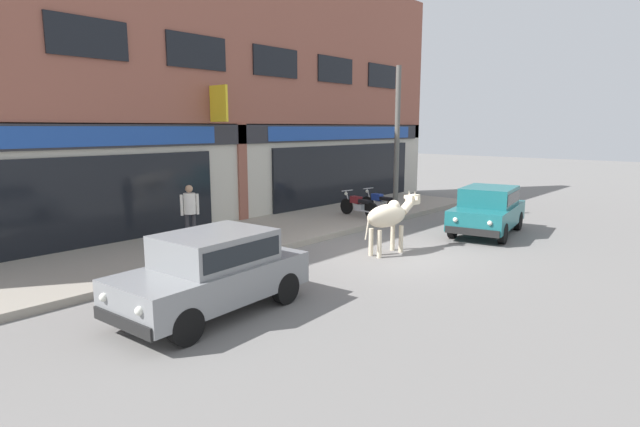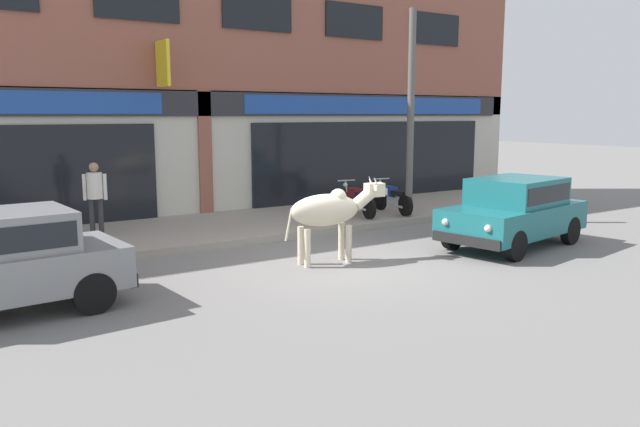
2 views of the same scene
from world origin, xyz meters
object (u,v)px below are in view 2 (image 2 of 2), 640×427
object	(u,v)px
cow	(330,210)
motorcycle_0	(357,201)
utility_pole	(411,115)
pedestrian	(95,191)
motorcycle_1	(392,198)
car_1	(515,209)

from	to	relation	value
cow	motorcycle_0	world-z (taller)	cow
utility_pole	pedestrian	bearing A→B (deg)	166.96
motorcycle_0	utility_pole	distance (m)	2.59
cow	motorcycle_1	world-z (taller)	cow
motorcycle_0	motorcycle_1	size ratio (longest dim) A/B	1.00
cow	motorcycle_0	bearing A→B (deg)	46.93
cow	motorcycle_1	xyz separation A→B (m)	(4.22, 3.22, -0.45)
cow	car_1	distance (m)	4.21
cow	utility_pole	world-z (taller)	utility_pole
car_1	utility_pole	bearing A→B (deg)	88.67
car_1	pedestrian	distance (m)	8.96
pedestrian	car_1	bearing A→B (deg)	-35.15
cow	pedestrian	world-z (taller)	pedestrian
cow	pedestrian	size ratio (longest dim) A/B	1.34
cow	car_1	size ratio (longest dim) A/B	0.57
pedestrian	utility_pole	bearing A→B (deg)	-13.04
pedestrian	utility_pole	distance (m)	7.77
pedestrian	motorcycle_0	bearing A→B (deg)	-7.55
cow	utility_pole	bearing A→B (deg)	31.09
cow	motorcycle_0	size ratio (longest dim) A/B	1.19
car_1	motorcycle_1	world-z (taller)	car_1
car_1	motorcycle_1	distance (m)	4.14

